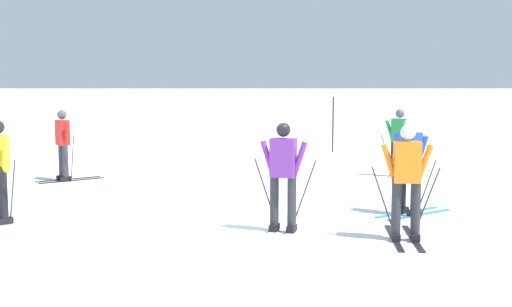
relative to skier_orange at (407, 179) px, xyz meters
The scene contains 9 objects.
ground_plane 3.18m from the skier_orange, 152.58° to the left, with size 120.00×120.00×0.00m, color white.
far_snow_ridge 20.74m from the skier_orange, 97.50° to the left, with size 80.00×9.71×2.20m, color white.
skier_orange is the anchor object (origin of this frame).
skier_green 6.61m from the skier_orange, 77.22° to the left, with size 1.07×1.59×1.71m.
skier_red 8.95m from the skier_orange, 139.42° to the left, with size 1.52×1.23×1.71m.
skier_purple 1.85m from the skier_orange, 162.53° to the left, with size 0.96×1.64×1.71m.
skier_blue 1.89m from the skier_orange, 74.19° to the left, with size 1.52×1.22×1.71m.
skier_yellow 6.50m from the skier_orange, 169.50° to the left, with size 1.48×1.29×1.71m.
trail_marker_pole 12.36m from the skier_orange, 87.34° to the left, with size 0.05×0.05×1.93m, color black.
Camera 1 is at (0.46, -10.06, 2.24)m, focal length 42.35 mm.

